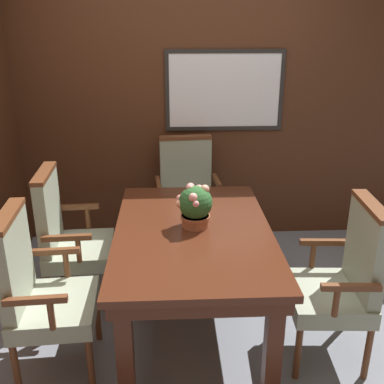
{
  "coord_description": "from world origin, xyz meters",
  "views": [
    {
      "loc": [
        -0.21,
        -2.49,
        2.0
      ],
      "look_at": [
        -0.08,
        0.27,
        0.94
      ],
      "focal_mm": 42.0,
      "sensor_mm": 36.0,
      "label": 1
    }
  ],
  "objects_px": {
    "dining_table": "(193,243)",
    "chair_left_far": "(67,235)",
    "chair_right_near": "(343,278)",
    "chair_left_near": "(39,290)",
    "potted_plant": "(195,205)",
    "chair_head_far": "(187,191)"
  },
  "relations": [
    {
      "from": "dining_table",
      "to": "chair_left_far",
      "type": "xyz_separation_m",
      "value": [
        -0.89,
        0.34,
        -0.09
      ]
    },
    {
      "from": "chair_right_near",
      "to": "potted_plant",
      "type": "height_order",
      "value": "chair_right_near"
    },
    {
      "from": "dining_table",
      "to": "potted_plant",
      "type": "xyz_separation_m",
      "value": [
        0.02,
        0.05,
        0.24
      ]
    },
    {
      "from": "dining_table",
      "to": "chair_head_far",
      "type": "xyz_separation_m",
      "value": [
        0.01,
        1.17,
        -0.09
      ]
    },
    {
      "from": "potted_plant",
      "to": "chair_head_far",
      "type": "bearing_deg",
      "value": 90.43
    },
    {
      "from": "dining_table",
      "to": "potted_plant",
      "type": "distance_m",
      "value": 0.25
    },
    {
      "from": "chair_left_near",
      "to": "chair_right_near",
      "type": "bearing_deg",
      "value": -92.24
    },
    {
      "from": "dining_table",
      "to": "chair_left_near",
      "type": "relative_size",
      "value": 1.5
    },
    {
      "from": "dining_table",
      "to": "chair_left_far",
      "type": "distance_m",
      "value": 0.96
    },
    {
      "from": "chair_right_near",
      "to": "chair_left_near",
      "type": "height_order",
      "value": "same"
    },
    {
      "from": "dining_table",
      "to": "chair_head_far",
      "type": "height_order",
      "value": "chair_head_far"
    },
    {
      "from": "dining_table",
      "to": "chair_right_near",
      "type": "xyz_separation_m",
      "value": [
        0.88,
        -0.33,
        -0.09
      ]
    },
    {
      "from": "chair_right_near",
      "to": "chair_head_far",
      "type": "relative_size",
      "value": 1.0
    },
    {
      "from": "dining_table",
      "to": "chair_left_far",
      "type": "bearing_deg",
      "value": 159.06
    },
    {
      "from": "potted_plant",
      "to": "dining_table",
      "type": "bearing_deg",
      "value": -108.14
    },
    {
      "from": "chair_right_near",
      "to": "chair_left_far",
      "type": "xyz_separation_m",
      "value": [
        -1.78,
        0.67,
        0.0
      ]
    },
    {
      "from": "chair_head_far",
      "to": "potted_plant",
      "type": "xyz_separation_m",
      "value": [
        0.01,
        -1.13,
        0.33
      ]
    },
    {
      "from": "chair_head_far",
      "to": "chair_left_near",
      "type": "distance_m",
      "value": 1.79
    },
    {
      "from": "chair_left_near",
      "to": "potted_plant",
      "type": "relative_size",
      "value": 3.59
    },
    {
      "from": "dining_table",
      "to": "potted_plant",
      "type": "relative_size",
      "value": 5.38
    },
    {
      "from": "dining_table",
      "to": "chair_right_near",
      "type": "relative_size",
      "value": 1.5
    },
    {
      "from": "chair_head_far",
      "to": "chair_left_near",
      "type": "xyz_separation_m",
      "value": [
        -0.91,
        -1.54,
        0.0
      ]
    }
  ]
}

